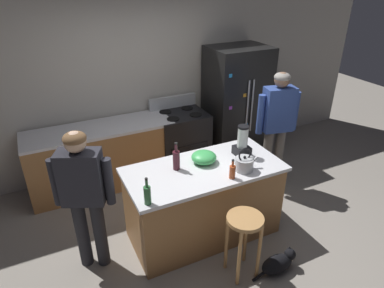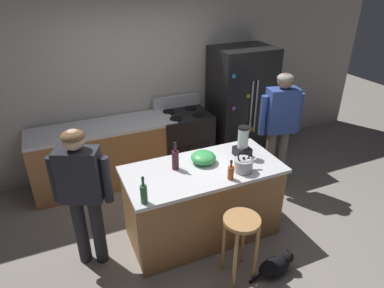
{
  "view_description": "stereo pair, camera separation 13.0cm",
  "coord_description": "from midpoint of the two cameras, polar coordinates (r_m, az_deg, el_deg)",
  "views": [
    {
      "loc": [
        -1.48,
        -2.75,
        2.81
      ],
      "look_at": [
        0.0,
        0.3,
        1.05
      ],
      "focal_mm": 31.64,
      "sensor_mm": 36.0,
      "label": 1
    },
    {
      "loc": [
        -1.36,
        -2.8,
        2.81
      ],
      "look_at": [
        0.0,
        0.3,
        1.05
      ],
      "focal_mm": 31.64,
      "sensor_mm": 36.0,
      "label": 2
    }
  ],
  "objects": [
    {
      "name": "bottle_cooking_sauce",
      "position": [
        3.46,
        5.75,
        -4.63
      ],
      "size": [
        0.06,
        0.06,
        0.22
      ],
      "color": "#B24C26",
      "rests_on": "kitchen_island"
    },
    {
      "name": "ground_plane",
      "position": [
        4.2,
        0.93,
        -14.65
      ],
      "size": [
        14.0,
        14.0,
        0.0
      ],
      "primitive_type": "plane",
      "color": "gray"
    },
    {
      "name": "cat",
      "position": [
        3.8,
        13.34,
        -18.95
      ],
      "size": [
        0.52,
        0.18,
        0.26
      ],
      "color": "black",
      "rests_on": "ground_plane"
    },
    {
      "name": "back_counter_run",
      "position": [
        4.97,
        -15.55,
        -2.07
      ],
      "size": [
        2.0,
        0.64,
        0.9
      ],
      "color": "#9E6B3D",
      "rests_on": "ground_plane"
    },
    {
      "name": "back_wall",
      "position": [
        5.15,
        -8.93,
        10.56
      ],
      "size": [
        8.0,
        0.1,
        2.7
      ],
      "primitive_type": "cube",
      "color": "#BCB7AD",
      "rests_on": "ground_plane"
    },
    {
      "name": "kitchen_island",
      "position": [
        3.91,
        0.98,
        -9.69
      ],
      "size": [
        1.72,
        0.82,
        0.9
      ],
      "color": "#9E6B3D",
      "rests_on": "ground_plane"
    },
    {
      "name": "tea_kettle",
      "position": [
        3.61,
        7.8,
        -3.28
      ],
      "size": [
        0.28,
        0.2,
        0.27
      ],
      "color": "#B7BABF",
      "rests_on": "kitchen_island"
    },
    {
      "name": "bottle_wine",
      "position": [
        3.58,
        -3.7,
        -2.64
      ],
      "size": [
        0.08,
        0.08,
        0.32
      ],
      "color": "#471923",
      "rests_on": "kitchen_island"
    },
    {
      "name": "blender_appliance",
      "position": [
        3.87,
        7.53,
        0.22
      ],
      "size": [
        0.17,
        0.17,
        0.36
      ],
      "color": "black",
      "rests_on": "kitchen_island"
    },
    {
      "name": "bar_stool",
      "position": [
        3.42,
        7.67,
        -14.31
      ],
      "size": [
        0.36,
        0.36,
        0.71
      ],
      "color": "#B7844C",
      "rests_on": "ground_plane"
    },
    {
      "name": "person_by_sink_right",
      "position": [
        4.68,
        13.37,
        3.92
      ],
      "size": [
        0.6,
        0.3,
        1.66
      ],
      "color": "#66605B",
      "rests_on": "ground_plane"
    },
    {
      "name": "mixing_bowl",
      "position": [
        3.73,
        1.02,
        -2.25
      ],
      "size": [
        0.28,
        0.28,
        0.13
      ],
      "primitive_type": "ellipsoid",
      "color": "#3FB259",
      "rests_on": "kitchen_island"
    },
    {
      "name": "person_by_island_left",
      "position": [
        3.43,
        -18.86,
        -7.37
      ],
      "size": [
        0.57,
        0.37,
        1.55
      ],
      "color": "#26262B",
      "rests_on": "ground_plane"
    },
    {
      "name": "refrigerator",
      "position": [
        5.45,
        6.76,
        6.67
      ],
      "size": [
        0.9,
        0.73,
        1.8
      ],
      "color": "black",
      "rests_on": "ground_plane"
    },
    {
      "name": "bottle_olive_oil",
      "position": [
        3.11,
        -8.73,
        -8.43
      ],
      "size": [
        0.07,
        0.07,
        0.28
      ],
      "color": "#2D6638",
      "rests_on": "kitchen_island"
    },
    {
      "name": "stove_range",
      "position": [
        5.23,
        -2.63,
        0.67
      ],
      "size": [
        0.76,
        0.65,
        1.08
      ],
      "color": "black",
      "rests_on": "ground_plane"
    }
  ]
}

